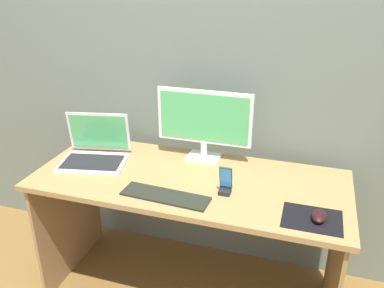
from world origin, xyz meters
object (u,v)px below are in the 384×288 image
Objects in this scene: monitor at (204,122)px; mouse at (319,216)px; keyboard_external at (165,196)px; fishbowl at (109,133)px; laptop at (95,152)px; phone_in_dock at (225,184)px.

mouse is (0.63, -0.43, -0.20)m from monitor.
keyboard_external is at bearing -97.37° from monitor.
fishbowl is at bearing 142.36° from keyboard_external.
mouse is (1.19, -0.23, -0.03)m from laptop.
keyboard_external is at bearing -155.22° from phone_in_dock.
mouse is (0.68, 0.02, 0.02)m from keyboard_external.
laptop reaches higher than mouse.
keyboard_external is 3.02× the size of phone_in_dock.
phone_in_dock reaches higher than keyboard_external.
fishbowl is at bearing 156.54° from phone_in_dock.
monitor is 3.26× the size of fishbowl.
fishbowl is 1.60× the size of mouse.
monitor is at bearing 19.66° from laptop.
laptop is 0.95× the size of keyboard_external.
mouse is at bearing -19.93° from fishbowl.
laptop is 2.86× the size of phone_in_dock.
monitor is 0.62m from laptop.
fishbowl is 1.29m from mouse.
phone_in_dock reaches higher than mouse.
mouse is at bearing -34.30° from monitor.
fishbowl reaches higher than phone_in_dock.
monitor reaches higher than laptop.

